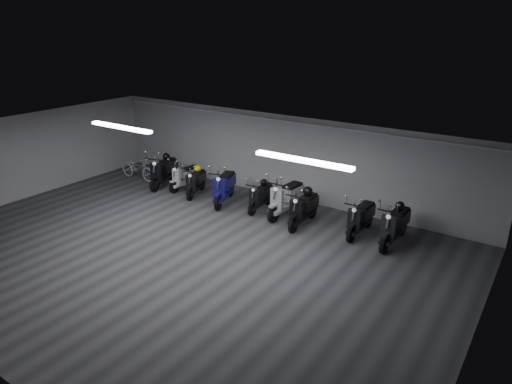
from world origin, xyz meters
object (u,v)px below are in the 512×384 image
Objects in this scene: scooter_4 at (224,182)px; helmet_0 at (166,156)px; helmet_1 at (264,182)px; scooter_6 at (286,192)px; helmet_2 at (198,168)px; scooter_1 at (163,167)px; scooter_2 at (185,173)px; bicycle at (137,165)px; helmet_4 at (400,206)px; scooter_5 at (261,192)px; helmet_3 at (308,191)px; scooter_8 at (361,213)px; scooter_7 at (304,204)px; scooter_3 at (196,178)px; scooter_9 at (395,219)px.

scooter_4 reaches higher than helmet_0.
scooter_6 is at bearing -8.58° from helmet_1.
helmet_2 is at bearing -177.02° from helmet_1.
scooter_1 is 2.82m from scooter_4.
bicycle is (-2.23, -0.21, -0.07)m from scooter_2.
helmet_4 is at bearing -87.39° from bicycle.
scooter_5 is 5.51m from bicycle.
helmet_4 is (8.42, 0.38, 0.28)m from scooter_1.
scooter_5 is at bearing 179.24° from helmet_3.
helmet_1 is at bearing 0.71° from helmet_0.
scooter_5 is at bearing -2.29° from helmet_0.
scooter_8 reaches higher than bicycle.
helmet_4 is at bearing -15.51° from scooter_4.
scooter_6 is 6.40m from bicycle.
scooter_2 is 4.17m from scooter_6.
scooter_7 is at bearing -167.44° from scooter_8.
scooter_4 is 2.93m from helmet_0.
scooter_3 is 5.88m from scooter_8.
scooter_4 is 7.94× the size of helmet_4.
scooter_4 reaches higher than helmet_4.
helmet_2 is at bearing 173.27° from scooter_7.
scooter_9 is at bearing -88.96° from bicycle.
helmet_3 is at bearing -176.24° from scooter_8.
helmet_3 is (5.81, 0.07, 0.25)m from scooter_1.
scooter_6 is 1.12× the size of scooter_8.
helmet_0 is (-2.89, 0.33, 0.31)m from scooter_4.
scooter_3 is at bearing -177.37° from scooter_8.
helmet_0 is at bearing -179.32° from scooter_9.
scooter_8 reaches higher than scooter_3.
helmet_1 is 0.81× the size of helmet_3.
scooter_3 is at bearing -177.04° from scooter_9.
bicycle is 7.19m from helmet_3.
scooter_9 reaches higher than scooter_2.
scooter_5 is 1.71m from scooter_7.
scooter_4 is at bearing -176.50° from scooter_9.
scooter_8 reaches higher than helmet_3.
scooter_8 is 7.71× the size of helmet_1.
scooter_2 is 6.30× the size of helmet_0.
scooter_6 is at bearing -179.75° from scooter_8.
scooter_1 reaches higher than scooter_8.
scooter_3 is 6.71× the size of helmet_4.
helmet_4 is at bearing 5.46° from scooter_2.
scooter_7 is (3.00, -0.12, -0.05)m from scooter_4.
helmet_3 is at bearing -177.46° from scooter_9.
helmet_4 is at bearing 6.14° from scooter_6.
scooter_7 is at bearing -4.73° from helmet_2.
scooter_7 is 0.40m from helmet_3.
scooter_8 reaches higher than helmet_0.
scooter_3 is 0.83× the size of scooter_6.
scooter_2 is 3.28m from scooter_5.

